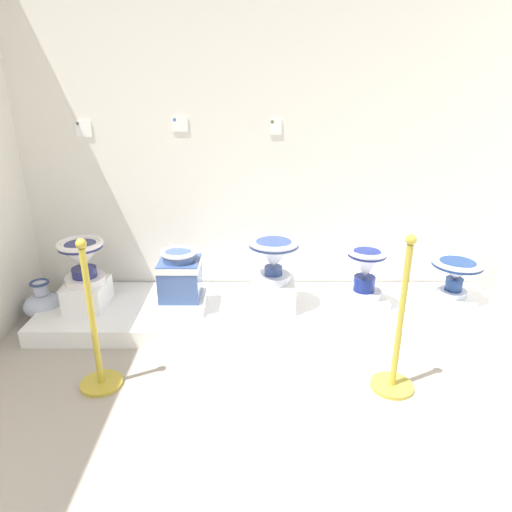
{
  "coord_description": "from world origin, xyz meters",
  "views": [
    {
      "loc": [
        1.97,
        -0.89,
        1.87
      ],
      "look_at": [
        1.97,
        2.46,
        0.57
      ],
      "focal_mm": 31.7,
      "sensor_mm": 36.0,
      "label": 1
    }
  ],
  "objects_px": {
    "antique_toilet_broad_patterned": "(82,258)",
    "antique_toilet_central_ornate": "(457,270)",
    "plinth_block_slender_white": "(182,302)",
    "antique_toilet_squat_floral": "(366,267)",
    "plinth_block_broad_patterned": "(88,294)",
    "info_placard_third": "(276,126)",
    "stanchion_post_near_left": "(97,347)",
    "plinth_block_squat_floral": "(363,302)",
    "decorative_vase_corner": "(43,304)",
    "antique_toilet_rightmost": "(274,254)",
    "plinth_block_central_ornate": "(452,297)",
    "stanchion_post_near_right": "(397,348)",
    "antique_toilet_slender_white": "(180,273)",
    "info_placard_second": "(180,124)",
    "plinth_block_rightmost": "(273,294)",
    "info_placard_first": "(83,128)"
  },
  "relations": [
    {
      "from": "antique_toilet_broad_patterned",
      "to": "antique_toilet_central_ornate",
      "type": "relative_size",
      "value": 0.85
    },
    {
      "from": "plinth_block_slender_white",
      "to": "antique_toilet_squat_floral",
      "type": "xyz_separation_m",
      "value": [
        1.48,
        0.02,
        0.3
      ]
    },
    {
      "from": "plinth_block_broad_patterned",
      "to": "info_placard_third",
      "type": "relative_size",
      "value": 2.94
    },
    {
      "from": "antique_toilet_central_ornate",
      "to": "stanchion_post_near_left",
      "type": "distance_m",
      "value": 2.85
    },
    {
      "from": "plinth_block_slender_white",
      "to": "plinth_block_squat_floral",
      "type": "height_order",
      "value": "plinth_block_slender_white"
    },
    {
      "from": "plinth_block_broad_patterned",
      "to": "plinth_block_slender_white",
      "type": "relative_size",
      "value": 0.98
    },
    {
      "from": "plinth_block_broad_patterned",
      "to": "info_placard_third",
      "type": "distance_m",
      "value": 2.06
    },
    {
      "from": "decorative_vase_corner",
      "to": "antique_toilet_central_ornate",
      "type": "bearing_deg",
      "value": 1.24
    },
    {
      "from": "antique_toilet_broad_patterned",
      "to": "antique_toilet_rightmost",
      "type": "bearing_deg",
      "value": -0.67
    },
    {
      "from": "antique_toilet_broad_patterned",
      "to": "info_placard_third",
      "type": "relative_size",
      "value": 2.83
    },
    {
      "from": "antique_toilet_squat_floral",
      "to": "plinth_block_central_ornate",
      "type": "relative_size",
      "value": 1.3
    },
    {
      "from": "antique_toilet_squat_floral",
      "to": "stanchion_post_near_right",
      "type": "relative_size",
      "value": 0.39
    },
    {
      "from": "antique_toilet_broad_patterned",
      "to": "stanchion_post_near_right",
      "type": "relative_size",
      "value": 0.34
    },
    {
      "from": "antique_toilet_rightmost",
      "to": "plinth_block_broad_patterned",
      "type": "bearing_deg",
      "value": 179.33
    },
    {
      "from": "antique_toilet_slender_white",
      "to": "info_placard_second",
      "type": "height_order",
      "value": "info_placard_second"
    },
    {
      "from": "decorative_vase_corner",
      "to": "plinth_block_slender_white",
      "type": "bearing_deg",
      "value": -3.32
    },
    {
      "from": "info_placard_third",
      "to": "antique_toilet_slender_white",
      "type": "bearing_deg",
      "value": -146.01
    },
    {
      "from": "plinth_block_rightmost",
      "to": "plinth_block_squat_floral",
      "type": "height_order",
      "value": "plinth_block_rightmost"
    },
    {
      "from": "plinth_block_broad_patterned",
      "to": "plinth_block_rightmost",
      "type": "bearing_deg",
      "value": -0.67
    },
    {
      "from": "decorative_vase_corner",
      "to": "plinth_block_rightmost",
      "type": "bearing_deg",
      "value": -1.54
    },
    {
      "from": "stanchion_post_near_right",
      "to": "plinth_block_broad_patterned",
      "type": "bearing_deg",
      "value": 158.77
    },
    {
      "from": "antique_toilet_rightmost",
      "to": "antique_toilet_central_ornate",
      "type": "bearing_deg",
      "value": 4.73
    },
    {
      "from": "info_placard_first",
      "to": "decorative_vase_corner",
      "type": "height_order",
      "value": "info_placard_first"
    },
    {
      "from": "stanchion_post_near_right",
      "to": "plinth_block_central_ornate",
      "type": "bearing_deg",
      "value": 52.16
    },
    {
      "from": "antique_toilet_rightmost",
      "to": "info_placard_second",
      "type": "relative_size",
      "value": 3.14
    },
    {
      "from": "antique_toilet_rightmost",
      "to": "stanchion_post_near_left",
      "type": "height_order",
      "value": "stanchion_post_near_left"
    },
    {
      "from": "antique_toilet_rightmost",
      "to": "decorative_vase_corner",
      "type": "xyz_separation_m",
      "value": [
        -1.91,
        0.05,
        -0.46
      ]
    },
    {
      "from": "antique_toilet_broad_patterned",
      "to": "antique_toilet_slender_white",
      "type": "relative_size",
      "value": 0.88
    },
    {
      "from": "antique_toilet_broad_patterned",
      "to": "plinth_block_central_ornate",
      "type": "distance_m",
      "value": 3.06
    },
    {
      "from": "plinth_block_slender_white",
      "to": "antique_toilet_central_ornate",
      "type": "distance_m",
      "value": 2.28
    },
    {
      "from": "plinth_block_broad_patterned",
      "to": "antique_toilet_squat_floral",
      "type": "relative_size",
      "value": 0.9
    },
    {
      "from": "plinth_block_broad_patterned",
      "to": "info_placard_first",
      "type": "relative_size",
      "value": 2.85
    },
    {
      "from": "info_placard_first",
      "to": "stanchion_post_near_right",
      "type": "bearing_deg",
      "value": -30.64
    },
    {
      "from": "antique_toilet_slender_white",
      "to": "plinth_block_central_ornate",
      "type": "xyz_separation_m",
      "value": [
        2.26,
        0.14,
        -0.28
      ]
    },
    {
      "from": "plinth_block_squat_floral",
      "to": "antique_toilet_squat_floral",
      "type": "xyz_separation_m",
      "value": [
        0.0,
        0.0,
        0.3
      ]
    },
    {
      "from": "plinth_block_slender_white",
      "to": "antique_toilet_central_ornate",
      "type": "height_order",
      "value": "antique_toilet_central_ornate"
    },
    {
      "from": "plinth_block_central_ornate",
      "to": "info_placard_third",
      "type": "distance_m",
      "value": 2.06
    },
    {
      "from": "plinth_block_broad_patterned",
      "to": "antique_toilet_rightmost",
      "type": "bearing_deg",
      "value": -0.67
    },
    {
      "from": "plinth_block_central_ornate",
      "to": "antique_toilet_central_ornate",
      "type": "bearing_deg",
      "value": 0.0
    },
    {
      "from": "antique_toilet_slender_white",
      "to": "decorative_vase_corner",
      "type": "relative_size",
      "value": 1.17
    },
    {
      "from": "plinth_block_slender_white",
      "to": "info_placard_first",
      "type": "distance_m",
      "value": 1.63
    },
    {
      "from": "plinth_block_broad_patterned",
      "to": "antique_toilet_broad_patterned",
      "type": "height_order",
      "value": "antique_toilet_broad_patterned"
    },
    {
      "from": "antique_toilet_squat_floral",
      "to": "info_placard_second",
      "type": "distance_m",
      "value": 1.89
    },
    {
      "from": "antique_toilet_slender_white",
      "to": "antique_toilet_rightmost",
      "type": "xyz_separation_m",
      "value": [
        0.74,
        0.02,
        0.16
      ]
    },
    {
      "from": "plinth_block_broad_patterned",
      "to": "antique_toilet_rightmost",
      "type": "distance_m",
      "value": 1.56
    },
    {
      "from": "info_placard_third",
      "to": "stanchion_post_near_right",
      "type": "height_order",
      "value": "info_placard_third"
    },
    {
      "from": "plinth_block_slender_white",
      "to": "antique_toilet_slender_white",
      "type": "height_order",
      "value": "antique_toilet_slender_white"
    },
    {
      "from": "info_placard_third",
      "to": "plinth_block_rightmost",
      "type": "bearing_deg",
      "value": -92.56
    },
    {
      "from": "antique_toilet_squat_floral",
      "to": "info_placard_first",
      "type": "height_order",
      "value": "info_placard_first"
    },
    {
      "from": "plinth_block_squat_floral",
      "to": "antique_toilet_central_ornate",
      "type": "height_order",
      "value": "antique_toilet_central_ornate"
    }
  ]
}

